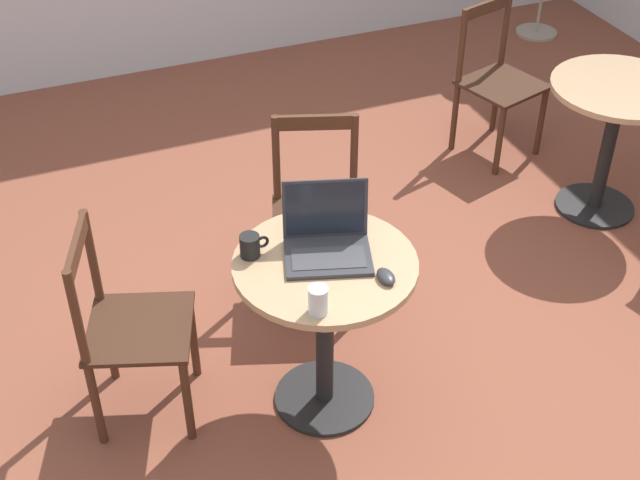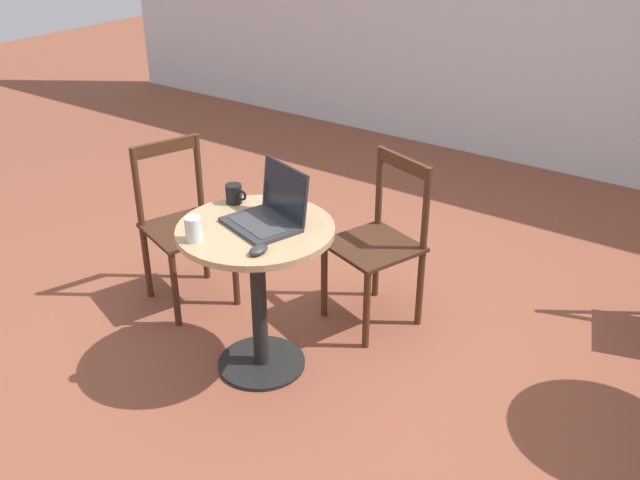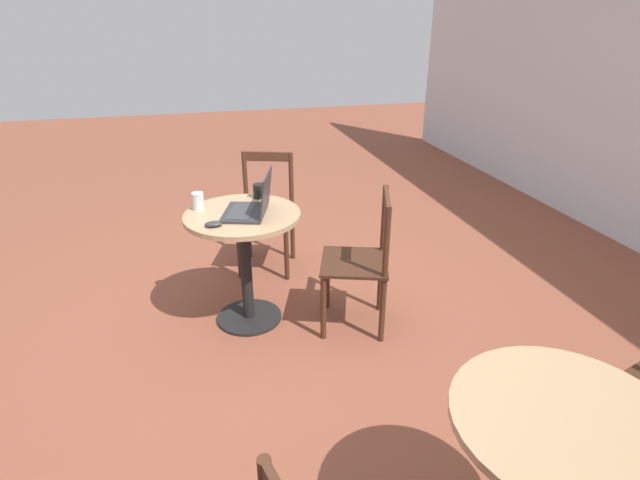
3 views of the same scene
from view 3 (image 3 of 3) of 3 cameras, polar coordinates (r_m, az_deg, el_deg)
name	(u,v)px [view 3 (image 3 of 3)]	position (r m, az deg, el deg)	size (l,w,h in m)	color
ground_plane	(277,343)	(3.16, -4.99, -11.63)	(16.00, 16.00, 0.00)	brown
cafe_table_near	(244,242)	(3.13, -8.66, -0.26)	(0.71, 0.71, 0.75)	black
cafe_table_mid	(556,464)	(1.89, 25.39, -22.13)	(0.71, 0.71, 0.75)	black
chair_near_back	(361,262)	(3.11, 4.74, -2.57)	(0.52, 0.52, 0.89)	#472819
chair_near_left	(267,213)	(3.87, -6.12, 3.07)	(0.52, 0.52, 0.89)	#472819
laptop	(252,206)	(3.01, -7.83, 3.88)	(0.39, 0.36, 0.26)	#2D2D33
mouse	(214,224)	(2.89, -12.07, 1.80)	(0.06, 0.10, 0.03)	#2D2D33
mug	(259,191)	(3.29, -6.96, 5.58)	(0.12, 0.08, 0.09)	black
drinking_glass	(198,201)	(3.15, -13.77, 4.32)	(0.07, 0.07, 0.11)	silver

